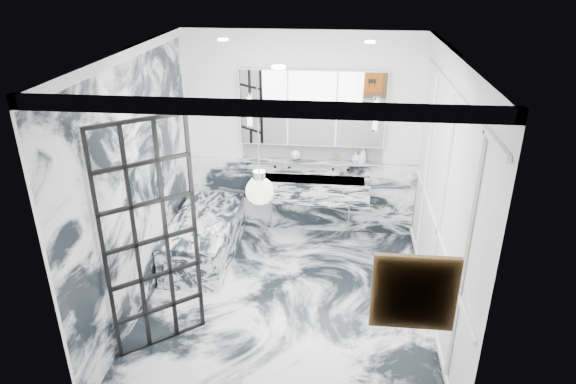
# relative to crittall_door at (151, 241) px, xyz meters

# --- Properties ---
(floor) EXTENTS (3.60, 3.60, 0.00)m
(floor) POSITION_rel_crittall_door_xyz_m (1.20, 0.77, -1.17)
(floor) COLOR silver
(floor) RESTS_ON ground
(ceiling) EXTENTS (3.60, 3.60, 0.00)m
(ceiling) POSITION_rel_crittall_door_xyz_m (1.20, 0.77, 1.63)
(ceiling) COLOR white
(ceiling) RESTS_ON wall_back
(wall_back) EXTENTS (3.60, 0.00, 3.60)m
(wall_back) POSITION_rel_crittall_door_xyz_m (1.20, 2.57, 0.23)
(wall_back) COLOR white
(wall_back) RESTS_ON floor
(wall_front) EXTENTS (3.60, 0.00, 3.60)m
(wall_front) POSITION_rel_crittall_door_xyz_m (1.20, -1.03, 0.23)
(wall_front) COLOR white
(wall_front) RESTS_ON floor
(wall_left) EXTENTS (0.00, 3.60, 3.60)m
(wall_left) POSITION_rel_crittall_door_xyz_m (-0.40, 0.77, 0.23)
(wall_left) COLOR white
(wall_left) RESTS_ON floor
(wall_right) EXTENTS (0.00, 3.60, 3.60)m
(wall_right) POSITION_rel_crittall_door_xyz_m (2.80, 0.77, 0.23)
(wall_right) COLOR white
(wall_right) RESTS_ON floor
(marble_clad_back) EXTENTS (3.18, 0.05, 1.05)m
(marble_clad_back) POSITION_rel_crittall_door_xyz_m (1.20, 2.55, -0.65)
(marble_clad_back) COLOR silver
(marble_clad_back) RESTS_ON floor
(marble_clad_left) EXTENTS (0.02, 3.56, 2.68)m
(marble_clad_left) POSITION_rel_crittall_door_xyz_m (-0.39, 0.77, 0.17)
(marble_clad_left) COLOR silver
(marble_clad_left) RESTS_ON floor
(panel_molding) EXTENTS (0.03, 3.40, 2.30)m
(panel_molding) POSITION_rel_crittall_door_xyz_m (2.78, 0.77, 0.13)
(panel_molding) COLOR white
(panel_molding) RESTS_ON floor
(soap_bottle_a) EXTENTS (0.11, 0.11, 0.22)m
(soap_bottle_a) POSITION_rel_crittall_door_xyz_m (2.04, 2.48, 0.03)
(soap_bottle_a) COLOR #8C5919
(soap_bottle_a) RESTS_ON ledge
(soap_bottle_b) EXTENTS (0.10, 0.10, 0.17)m
(soap_bottle_b) POSITION_rel_crittall_door_xyz_m (2.02, 2.48, 0.00)
(soap_bottle_b) COLOR #4C4C51
(soap_bottle_b) RESTS_ON ledge
(soap_bottle_c) EXTENTS (0.14, 0.14, 0.15)m
(soap_bottle_c) POSITION_rel_crittall_door_xyz_m (1.95, 2.48, -0.01)
(soap_bottle_c) COLOR silver
(soap_bottle_c) RESTS_ON ledge
(face_pot) EXTENTS (0.14, 0.14, 0.14)m
(face_pot) POSITION_rel_crittall_door_xyz_m (1.13, 2.48, -0.01)
(face_pot) COLOR white
(face_pot) RESTS_ON ledge
(amber_bottle) EXTENTS (0.04, 0.04, 0.10)m
(amber_bottle) POSITION_rel_crittall_door_xyz_m (1.68, 2.48, -0.03)
(amber_bottle) COLOR #8C5919
(amber_bottle) RESTS_ON ledge
(flower_vase) EXTENTS (0.08, 0.08, 0.12)m
(flower_vase) POSITION_rel_crittall_door_xyz_m (0.31, 1.02, -0.56)
(flower_vase) COLOR silver
(flower_vase) RESTS_ON bathtub
(crittall_door) EXTENTS (0.71, 0.59, 2.34)m
(crittall_door) POSITION_rel_crittall_door_xyz_m (0.00, 0.00, 0.00)
(crittall_door) COLOR black
(crittall_door) RESTS_ON floor
(artwork) EXTENTS (0.50, 0.05, 0.50)m
(artwork) POSITION_rel_crittall_door_xyz_m (2.29, -0.99, 0.29)
(artwork) COLOR #CE5315
(artwork) RESTS_ON wall_front
(pendant_light) EXTENTS (0.23, 0.23, 0.23)m
(pendant_light) POSITION_rel_crittall_door_xyz_m (1.10, -0.31, 0.71)
(pendant_light) COLOR white
(pendant_light) RESTS_ON ceiling
(trough_sink) EXTENTS (1.60, 0.45, 0.30)m
(trough_sink) POSITION_rel_crittall_door_xyz_m (1.35, 2.33, -0.44)
(trough_sink) COLOR silver
(trough_sink) RESTS_ON wall_back
(ledge) EXTENTS (1.90, 0.14, 0.04)m
(ledge) POSITION_rel_crittall_door_xyz_m (1.35, 2.49, -0.10)
(ledge) COLOR silver
(ledge) RESTS_ON wall_back
(subway_tile) EXTENTS (1.90, 0.03, 0.23)m
(subway_tile) POSITION_rel_crittall_door_xyz_m (1.35, 2.55, 0.03)
(subway_tile) COLOR white
(subway_tile) RESTS_ON wall_back
(mirror_cabinet) EXTENTS (1.90, 0.16, 1.00)m
(mirror_cabinet) POSITION_rel_crittall_door_xyz_m (1.35, 2.50, 0.65)
(mirror_cabinet) COLOR white
(mirror_cabinet) RESTS_ON wall_back
(sconce_left) EXTENTS (0.07, 0.07, 0.40)m
(sconce_left) POSITION_rel_crittall_door_xyz_m (0.53, 2.40, 0.61)
(sconce_left) COLOR white
(sconce_left) RESTS_ON mirror_cabinet
(sconce_right) EXTENTS (0.07, 0.07, 0.40)m
(sconce_right) POSITION_rel_crittall_door_xyz_m (2.17, 2.40, 0.61)
(sconce_right) COLOR white
(sconce_right) RESTS_ON mirror_cabinet
(bathtub) EXTENTS (0.75, 1.65, 0.55)m
(bathtub) POSITION_rel_crittall_door_xyz_m (0.02, 1.67, -0.90)
(bathtub) COLOR silver
(bathtub) RESTS_ON floor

